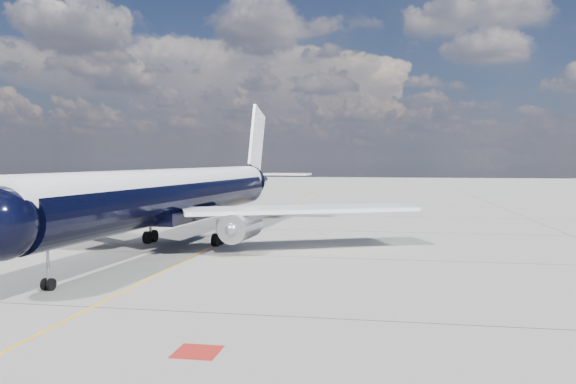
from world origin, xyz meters
name	(u,v)px	position (x,y,z in m)	size (l,w,h in m)	color
ground	(258,223)	(0.00, 30.00, 0.00)	(320.00, 320.00, 0.00)	#99968D
taxiway_centerline	(247,229)	(0.00, 25.00, 0.00)	(0.16, 160.00, 0.01)	#FFAC0D
red_marking	(197,352)	(6.80, -10.00, 0.00)	(1.60, 1.60, 0.01)	maroon
main_airliner	(183,194)	(-2.71, 14.25, 4.08)	(37.30, 45.54, 13.15)	black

